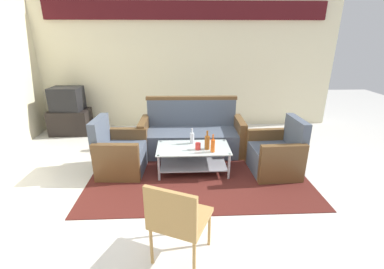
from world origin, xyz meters
name	(u,v)px	position (x,y,z in m)	size (l,w,h in m)	color
ground_plane	(195,197)	(0.00, 0.00, 0.00)	(14.00, 14.00, 0.00)	silver
wall_back	(187,60)	(0.00, 3.05, 1.48)	(6.52, 0.19, 2.80)	beige
rug	(198,170)	(0.09, 0.73, 0.01)	(3.22, 2.26, 0.01)	#511E19
couch	(192,136)	(0.03, 1.46, 0.32)	(1.82, 0.78, 0.96)	#4C5666
armchair_left	(120,154)	(-1.11, 0.79, 0.29)	(0.74, 0.80, 0.85)	#4C5666
armchair_right	(276,155)	(1.28, 0.65, 0.29)	(0.73, 0.79, 0.85)	#4C5666
coffee_table	(193,156)	(0.02, 0.71, 0.27)	(1.10, 0.60, 0.40)	silver
bottle_clear	(192,138)	(0.01, 0.87, 0.50)	(0.07, 0.07, 0.25)	silver
bottle_brown	(207,142)	(0.22, 0.64, 0.52)	(0.08, 0.08, 0.29)	brown
bottle_orange	(213,145)	(0.29, 0.53, 0.51)	(0.06, 0.06, 0.27)	#D85919
cup	(198,146)	(0.08, 0.63, 0.46)	(0.08, 0.08, 0.10)	red
tv_stand	(71,122)	(-2.52, 2.55, 0.26)	(0.80, 0.50, 0.52)	black
television	(67,99)	(-2.52, 2.55, 0.76)	(0.63, 0.49, 0.48)	black
wicker_chair	(177,217)	(-0.21, -1.04, 0.49)	(0.63, 0.63, 0.84)	#AD844C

